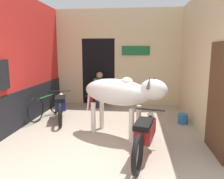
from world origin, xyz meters
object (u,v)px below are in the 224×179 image
at_px(plastic_stool, 91,100).
at_px(bucket, 183,119).
at_px(cow, 121,93).
at_px(shopkeeper_seated, 100,89).
at_px(motorcycle_far, 61,105).
at_px(motorcycle_near, 145,133).
at_px(bicycle, 47,105).

xyz_separation_m(plastic_stool, bucket, (2.82, -1.55, -0.08)).
height_order(cow, shopkeeper_seated, cow).
bearing_deg(cow, motorcycle_far, 149.09).
bearing_deg(shopkeeper_seated, motorcycle_far, -119.99).
relative_size(motorcycle_near, shopkeeper_seated, 1.59).
relative_size(motorcycle_near, bicycle, 1.16).
distance_m(motorcycle_far, bicycle, 0.48).
relative_size(motorcycle_near, plastic_stool, 4.96).
height_order(cow, bicycle, cow).
bearing_deg(bucket, cow, -146.68).
bearing_deg(cow, shopkeeper_seated, 109.76).
bearing_deg(shopkeeper_seated, cow, -70.24).
distance_m(cow, bucket, 2.07).
distance_m(motorcycle_far, plastic_stool, 1.63).
distance_m(motorcycle_near, bucket, 2.22).
xyz_separation_m(shopkeeper_seated, bucket, (2.49, -1.49, -0.50)).
relative_size(shopkeeper_seated, plastic_stool, 3.12).
distance_m(cow, bicycle, 2.59).
height_order(motorcycle_near, plastic_stool, motorcycle_near).
height_order(motorcycle_near, shopkeeper_seated, shopkeeper_seated).
distance_m(shopkeeper_seated, bucket, 2.94).
height_order(plastic_stool, bucket, plastic_stool).
bearing_deg(shopkeeper_seated, motorcycle_near, -67.35).
relative_size(shopkeeper_seated, bucket, 4.60).
bearing_deg(plastic_stool, shopkeeper_seated, -9.68).
relative_size(cow, shopkeeper_seated, 1.67).
bearing_deg(motorcycle_far, bucket, -0.28).
distance_m(shopkeeper_seated, plastic_stool, 0.54).
xyz_separation_m(motorcycle_far, bicycle, (-0.46, 0.12, -0.06)).
xyz_separation_m(motorcycle_near, bucket, (1.06, 1.93, -0.30)).
height_order(motorcycle_far, plastic_stool, motorcycle_far).
bearing_deg(plastic_stool, bucket, -28.79).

